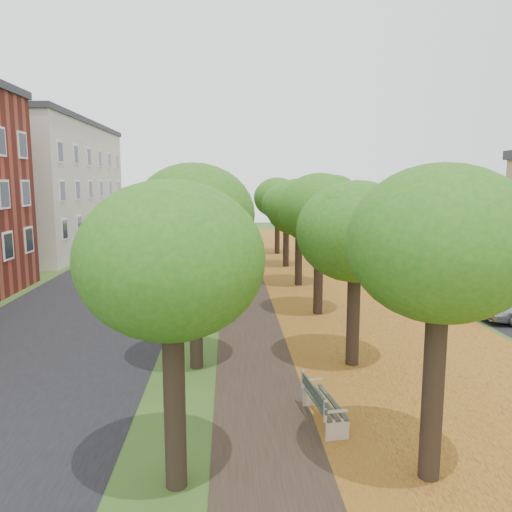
{
  "coord_description": "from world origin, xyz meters",
  "views": [
    {
      "loc": [
        -1.19,
        -8.64,
        5.62
      ],
      "look_at": [
        -0.05,
        12.14,
        2.5
      ],
      "focal_mm": 35.0,
      "sensor_mm": 36.0,
      "label": 1
    }
  ],
  "objects": [
    {
      "name": "ground",
      "position": [
        0.0,
        0.0,
        0.0
      ],
      "size": [
        120.0,
        120.0,
        0.0
      ],
      "primitive_type": "plane",
      "color": "#2D4C19",
      "rests_on": "ground"
    },
    {
      "name": "street_asphalt",
      "position": [
        -7.5,
        15.0,
        0.0
      ],
      "size": [
        8.0,
        70.0,
        0.01
      ],
      "primitive_type": "cube",
      "color": "black",
      "rests_on": "ground"
    },
    {
      "name": "footpath",
      "position": [
        0.0,
        15.0,
        0.0
      ],
      "size": [
        3.2,
        70.0,
        0.01
      ],
      "primitive_type": "cube",
      "color": "black",
      "rests_on": "ground"
    },
    {
      "name": "leaf_verge",
      "position": [
        5.0,
        15.0,
        0.01
      ],
      "size": [
        7.5,
        70.0,
        0.01
      ],
      "primitive_type": "cube",
      "color": "#A9751F",
      "rests_on": "ground"
    },
    {
      "name": "parking_lot",
      "position": [
        13.5,
        16.0,
        0.0
      ],
      "size": [
        9.0,
        16.0,
        0.01
      ],
      "primitive_type": "cube",
      "color": "black",
      "rests_on": "ground"
    },
    {
      "name": "tree_row_west",
      "position": [
        -2.2,
        15.0,
        4.31
      ],
      "size": [
        3.59,
        33.59,
        5.87
      ],
      "color": "black",
      "rests_on": "ground"
    },
    {
      "name": "tree_row_east",
      "position": [
        2.6,
        15.0,
        4.31
      ],
      "size": [
        3.59,
        33.59,
        5.87
      ],
      "color": "black",
      "rests_on": "ground"
    },
    {
      "name": "building_cream",
      "position": [
        -17.0,
        33.0,
        5.21
      ],
      "size": [
        10.3,
        20.3,
        10.4
      ],
      "color": "beige",
      "rests_on": "ground"
    },
    {
      "name": "bench",
      "position": [
        0.96,
        2.32,
        0.47
      ],
      "size": [
        0.81,
        1.99,
        0.91
      ],
      "rotation": [
        0.0,
        0.0,
        1.7
      ],
      "color": "#2B362E",
      "rests_on": "ground"
    },
    {
      "name": "car_red",
      "position": [
        11.0,
        13.26,
        0.63
      ],
      "size": [
        4.01,
        2.03,
        1.26
      ],
      "primitive_type": "imported",
      "rotation": [
        0.0,
        0.0,
        1.76
      ],
      "color": "maroon",
      "rests_on": "ground"
    },
    {
      "name": "car_grey",
      "position": [
        12.15,
        18.03,
        0.76
      ],
      "size": [
        5.63,
        3.86,
        1.51
      ],
      "primitive_type": "imported",
      "rotation": [
        0.0,
        0.0,
        1.94
      ],
      "color": "#39383E",
      "rests_on": "ground"
    },
    {
      "name": "car_white",
      "position": [
        11.0,
        19.43,
        0.65
      ],
      "size": [
        4.87,
        2.67,
        1.29
      ],
      "primitive_type": "imported",
      "rotation": [
        0.0,
        0.0,
        1.46
      ],
      "color": "silver",
      "rests_on": "ground"
    }
  ]
}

